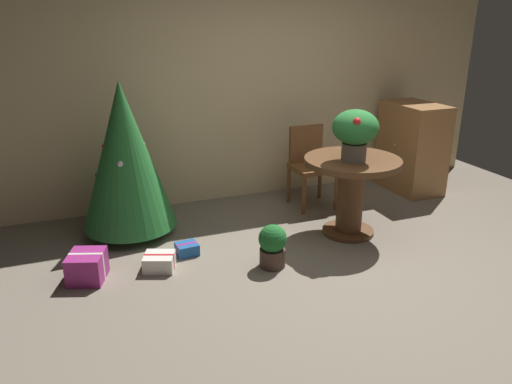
{
  "coord_description": "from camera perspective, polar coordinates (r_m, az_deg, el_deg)",
  "views": [
    {
      "loc": [
        -2.13,
        -3.19,
        2.09
      ],
      "look_at": [
        -0.77,
        0.31,
        0.73
      ],
      "focal_mm": 34.83,
      "sensor_mm": 36.0,
      "label": 1
    }
  ],
  "objects": [
    {
      "name": "gift_box_cream",
      "position": [
        4.39,
        -11.04,
        -7.89
      ],
      "size": [
        0.32,
        0.31,
        0.14
      ],
      "color": "silver",
      "rests_on": "ground_plane"
    },
    {
      "name": "gift_box_purple",
      "position": [
        4.36,
        -18.83,
        -8.12
      ],
      "size": [
        0.36,
        0.38,
        0.24
      ],
      "color": "#9E287A",
      "rests_on": "ground_plane"
    },
    {
      "name": "round_dining_table",
      "position": [
        4.91,
        10.87,
        0.93
      ],
      "size": [
        0.93,
        0.93,
        0.78
      ],
      "color": "brown",
      "rests_on": "ground_plane"
    },
    {
      "name": "potted_plant",
      "position": [
        4.3,
        1.91,
        -6.15
      ],
      "size": [
        0.25,
        0.25,
        0.39
      ],
      "color": "#4C382D",
      "rests_on": "ground_plane"
    },
    {
      "name": "holiday_tree",
      "position": [
        4.91,
        -14.8,
        4.03
      ],
      "size": [
        0.91,
        0.91,
        1.51
      ],
      "color": "brown",
      "rests_on": "ground_plane"
    },
    {
      "name": "gift_box_blue",
      "position": [
        4.61,
        -7.92,
        -6.5
      ],
      "size": [
        0.2,
        0.19,
        0.11
      ],
      "color": "#1E569E",
      "rests_on": "ground_plane"
    },
    {
      "name": "wooden_cabinet",
      "position": [
        6.38,
        17.46,
        4.91
      ],
      "size": [
        0.52,
        0.81,
        1.07
      ],
      "color": "#9E6B3D",
      "rests_on": "ground_plane"
    },
    {
      "name": "wooden_chair_far",
      "position": [
        5.64,
        6.22,
        3.51
      ],
      "size": [
        0.45,
        0.43,
        0.9
      ],
      "color": "brown",
      "rests_on": "ground_plane"
    },
    {
      "name": "back_wall_panel",
      "position": [
        5.85,
        0.43,
        12.15
      ],
      "size": [
        6.0,
        0.1,
        2.6
      ],
      "primitive_type": "cube",
      "color": "beige",
      "rests_on": "ground_plane"
    },
    {
      "name": "flower_vase",
      "position": [
        4.68,
        11.35,
        6.95
      ],
      "size": [
        0.43,
        0.43,
        0.48
      ],
      "color": "#665B51",
      "rests_on": "round_dining_table"
    },
    {
      "name": "ground_plane",
      "position": [
        4.37,
        11.18,
        -9.07
      ],
      "size": [
        6.6,
        6.6,
        0.0
      ],
      "primitive_type": "plane",
      "color": "#756B5B"
    }
  ]
}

